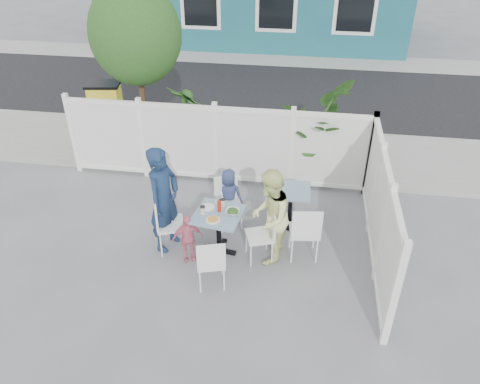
# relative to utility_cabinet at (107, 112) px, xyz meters

# --- Properties ---
(ground) EXTENTS (80.00, 80.00, 0.00)m
(ground) POSITION_rel_utility_cabinet_xyz_m (2.76, -4.00, -0.63)
(ground) COLOR slate
(near_sidewalk) EXTENTS (24.00, 2.60, 0.01)m
(near_sidewalk) POSITION_rel_utility_cabinet_xyz_m (2.76, -0.20, -0.62)
(near_sidewalk) COLOR gray
(near_sidewalk) RESTS_ON ground
(street) EXTENTS (24.00, 5.00, 0.01)m
(street) POSITION_rel_utility_cabinet_xyz_m (2.76, 3.50, -0.63)
(street) COLOR black
(street) RESTS_ON ground
(far_sidewalk) EXTENTS (24.00, 1.60, 0.01)m
(far_sidewalk) POSITION_rel_utility_cabinet_xyz_m (2.76, 6.60, -0.62)
(far_sidewalk) COLOR gray
(far_sidewalk) RESTS_ON ground
(fence_back) EXTENTS (5.86, 0.08, 1.60)m
(fence_back) POSITION_rel_utility_cabinet_xyz_m (2.86, -1.60, 0.16)
(fence_back) COLOR white
(fence_back) RESTS_ON ground
(fence_right) EXTENTS (0.08, 3.66, 1.60)m
(fence_right) POSITION_rel_utility_cabinet_xyz_m (5.76, -3.40, 0.16)
(fence_right) COLOR white
(fence_right) RESTS_ON ground
(tree) EXTENTS (1.80, 1.62, 3.59)m
(tree) POSITION_rel_utility_cabinet_xyz_m (1.16, -0.70, 1.96)
(tree) COLOR #382316
(tree) RESTS_ON ground
(utility_cabinet) EXTENTS (0.74, 0.58, 1.26)m
(utility_cabinet) POSITION_rel_utility_cabinet_xyz_m (0.00, 0.00, 0.00)
(utility_cabinet) COLOR yellow
(utility_cabinet) RESTS_ON ground
(potted_shrub_a) EXTENTS (1.34, 1.34, 1.70)m
(potted_shrub_a) POSITION_rel_utility_cabinet_xyz_m (2.15, -0.90, 0.22)
(potted_shrub_a) COLOR #213D14
(potted_shrub_a) RESTS_ON ground
(potted_shrub_b) EXTENTS (1.78, 1.95, 1.87)m
(potted_shrub_b) POSITION_rel_utility_cabinet_xyz_m (4.63, -1.00, 0.31)
(potted_shrub_b) COLOR #213D14
(potted_shrub_b) RESTS_ON ground
(main_table) EXTENTS (0.82, 0.82, 0.75)m
(main_table) POSITION_rel_utility_cabinet_xyz_m (3.32, -3.73, -0.04)
(main_table) COLOR #4B6C91
(main_table) RESTS_ON ground
(spare_table) EXTENTS (0.66, 0.66, 0.68)m
(spare_table) POSITION_rel_utility_cabinet_xyz_m (4.39, -2.77, -0.10)
(spare_table) COLOR #4B6C91
(spare_table) RESTS_ON ground
(chair_left) EXTENTS (0.57, 0.58, 0.99)m
(chair_left) POSITION_rel_utility_cabinet_xyz_m (2.46, -3.79, -0.05)
(chair_left) COLOR white
(chair_left) RESTS_ON ground
(chair_right) EXTENTS (0.51, 0.52, 0.91)m
(chair_right) POSITION_rel_utility_cabinet_xyz_m (4.05, -3.77, -0.10)
(chair_right) COLOR white
(chair_right) RESTS_ON ground
(chair_back) EXTENTS (0.54, 0.53, 0.91)m
(chair_back) POSITION_rel_utility_cabinet_xyz_m (3.33, -2.96, -0.10)
(chair_back) COLOR white
(chair_back) RESTS_ON ground
(chair_near) EXTENTS (0.49, 0.49, 0.89)m
(chair_near) POSITION_rel_utility_cabinet_xyz_m (3.37, -4.55, -0.11)
(chair_near) COLOR white
(chair_near) RESTS_ON ground
(chair_spare) EXTENTS (0.50, 0.49, 0.99)m
(chair_spare) POSITION_rel_utility_cabinet_xyz_m (4.67, -3.71, -0.05)
(chair_spare) COLOR white
(chair_spare) RESTS_ON ground
(man) EXTENTS (0.61, 0.75, 1.78)m
(man) POSITION_rel_utility_cabinet_xyz_m (2.46, -3.69, 0.26)
(man) COLOR #162A4A
(man) RESTS_ON ground
(woman) EXTENTS (0.66, 0.81, 1.57)m
(woman) POSITION_rel_utility_cabinet_xyz_m (4.12, -3.75, 0.16)
(woman) COLOR #E0F14E
(woman) RESTS_ON ground
(boy) EXTENTS (0.53, 0.38, 1.00)m
(boy) POSITION_rel_utility_cabinet_xyz_m (3.33, -2.84, -0.13)
(boy) COLOR navy
(boy) RESTS_ON ground
(toddler) EXTENTS (0.52, 0.39, 0.82)m
(toddler) POSITION_rel_utility_cabinet_xyz_m (2.87, -3.98, -0.22)
(toddler) COLOR #DF6F88
(toddler) RESTS_ON ground
(plate_main) EXTENTS (0.22, 0.22, 0.01)m
(plate_main) POSITION_rel_utility_cabinet_xyz_m (3.28, -3.92, 0.13)
(plate_main) COLOR white
(plate_main) RESTS_ON main_table
(plate_side) EXTENTS (0.22, 0.22, 0.02)m
(plate_side) POSITION_rel_utility_cabinet_xyz_m (3.13, -3.60, 0.13)
(plate_side) COLOR white
(plate_side) RESTS_ON main_table
(salad_bowl) EXTENTS (0.22, 0.22, 0.06)m
(salad_bowl) POSITION_rel_utility_cabinet_xyz_m (3.54, -3.69, 0.15)
(salad_bowl) COLOR white
(salad_bowl) RESTS_ON main_table
(coffee_cup_a) EXTENTS (0.08, 0.08, 0.12)m
(coffee_cup_a) POSITION_rel_utility_cabinet_xyz_m (3.09, -3.77, 0.18)
(coffee_cup_a) COLOR beige
(coffee_cup_a) RESTS_ON main_table
(coffee_cup_b) EXTENTS (0.07, 0.07, 0.11)m
(coffee_cup_b) POSITION_rel_utility_cabinet_xyz_m (3.36, -3.51, 0.18)
(coffee_cup_b) COLOR beige
(coffee_cup_b) RESTS_ON main_table
(ketchup_bottle) EXTENTS (0.05, 0.05, 0.18)m
(ketchup_bottle) POSITION_rel_utility_cabinet_xyz_m (3.33, -3.67, 0.21)
(ketchup_bottle) COLOR #B51B0A
(ketchup_bottle) RESTS_ON main_table
(salt_shaker) EXTENTS (0.03, 0.03, 0.07)m
(salt_shaker) POSITION_rel_utility_cabinet_xyz_m (3.24, -3.48, 0.16)
(salt_shaker) COLOR white
(salt_shaker) RESTS_ON main_table
(pepper_shaker) EXTENTS (0.03, 0.03, 0.07)m
(pepper_shaker) POSITION_rel_utility_cabinet_xyz_m (3.30, -3.44, 0.16)
(pepper_shaker) COLOR black
(pepper_shaker) RESTS_ON main_table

